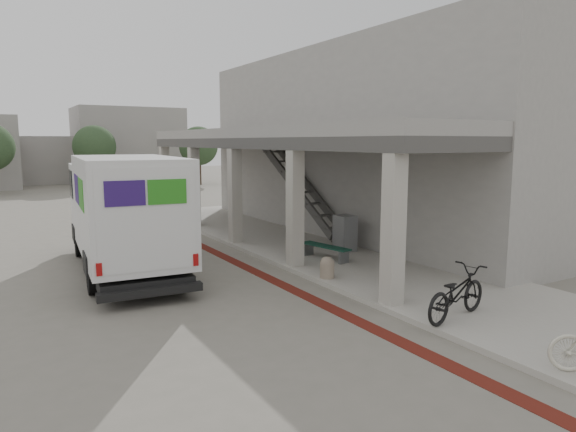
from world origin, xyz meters
TOP-DOWN VIEW (x-y plane):
  - ground at (0.00, 0.00)m, footprint 120.00×120.00m
  - bike_lane_stripe at (1.00, 2.00)m, footprint 0.35×40.00m
  - sidewalk at (4.00, 0.00)m, footprint 4.40×28.00m
  - transit_building at (6.83, 4.50)m, footprint 7.60×17.00m
  - distant_backdrop at (-2.84, 35.89)m, footprint 28.00×10.00m
  - tree_mid at (2.00, 30.00)m, footprint 3.20×3.20m
  - tree_right at (10.00, 29.00)m, footprint 3.20×3.20m
  - fedex_truck at (-2.03, 2.76)m, footprint 2.88×7.60m
  - bench at (3.26, 0.67)m, footprint 0.71×1.78m
  - bollard_near at (2.10, -1.09)m, footprint 0.37×0.37m
  - bollard_far at (3.64, 2.93)m, footprint 0.36×0.36m
  - utility_cabinet at (4.48, 1.36)m, footprint 0.53×0.70m
  - bicycle_black at (2.55, -4.85)m, footprint 2.04×1.07m

SIDE VIEW (x-z plane):
  - ground at x=0.00m, z-range 0.00..0.00m
  - bike_lane_stripe at x=1.00m, z-range 0.00..0.01m
  - sidewalk at x=4.00m, z-range 0.00..0.12m
  - bollard_far at x=3.64m, z-range 0.12..0.65m
  - bollard_near at x=2.10m, z-range 0.12..0.67m
  - bench at x=3.26m, z-range 0.21..0.62m
  - bicycle_black at x=2.55m, z-range 0.12..1.14m
  - utility_cabinet at x=4.48m, z-range 0.12..1.25m
  - fedex_truck at x=-2.03m, z-range 0.10..3.28m
  - distant_backdrop at x=-2.84m, z-range -0.55..5.95m
  - tree_mid at x=2.00m, z-range 0.78..5.58m
  - tree_right at x=10.00m, z-range 0.78..5.58m
  - transit_building at x=6.83m, z-range -0.10..6.90m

